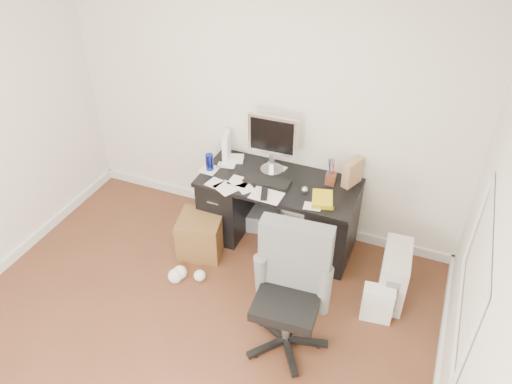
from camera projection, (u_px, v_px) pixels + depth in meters
ground at (170, 359)px, 3.98m from camera, size 4.00×4.00×0.00m
room_shell at (149, 189)px, 3.02m from camera, size 4.02×4.02×2.71m
desk at (278, 210)px, 4.89m from camera, size 1.50×0.70×0.75m
loose_papers at (257, 179)px, 4.71m from camera, size 1.10×0.60×0.00m
lcd_monitor at (272, 144)px, 4.66m from camera, size 0.48×0.29×0.60m
keyboard at (267, 182)px, 4.66m from camera, size 0.44×0.17×0.02m
computer_mouse at (305, 190)px, 4.52m from camera, size 0.07×0.07×0.06m
travel_mug at (210, 162)px, 4.80m from camera, size 0.10×0.10×0.17m
white_binder at (226, 146)px, 4.93m from camera, size 0.17×0.26×0.27m
magazine_file at (352, 172)px, 4.58m from camera, size 0.18×0.24×0.25m
pen_cup at (331, 171)px, 4.57m from camera, size 0.12×0.12×0.27m
yellow_book at (323, 199)px, 4.42m from camera, size 0.25×0.29×0.04m
paper_remote at (267, 195)px, 4.49m from camera, size 0.29×0.24×0.02m
office_chair at (288, 296)px, 3.78m from camera, size 0.68×0.68×1.12m
pc_tower at (394, 275)px, 4.38m from camera, size 0.26×0.53×0.51m
shopping_bag at (377, 304)px, 4.22m from camera, size 0.28×0.22×0.35m
wicker_basket at (201, 235)px, 4.89m from camera, size 0.49×0.49×0.41m
desk_printer at (261, 219)px, 5.27m from camera, size 0.38×0.33×0.20m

